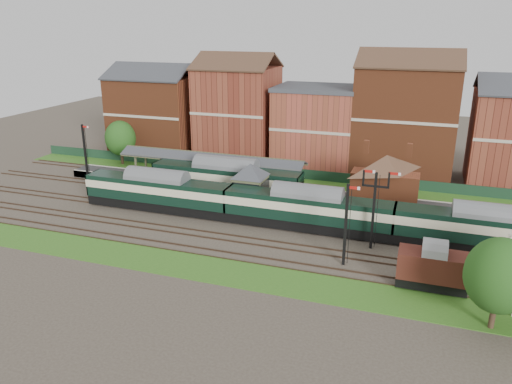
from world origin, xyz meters
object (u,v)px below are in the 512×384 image
(platform_railcar, at_px, (226,179))
(dmu_train, at_px, (307,209))
(signal_box, at_px, (250,186))
(semaphore_bracket, at_px, (374,205))
(goods_van_a, at_px, (433,267))

(platform_railcar, bearing_deg, dmu_train, -28.03)
(signal_box, xyz_separation_m, dmu_train, (7.73, -3.25, -0.71))
(semaphore_bracket, bearing_deg, signal_box, 159.08)
(dmu_train, height_order, goods_van_a, dmu_train)
(platform_railcar, distance_m, goods_van_a, 29.69)
(dmu_train, distance_m, platform_railcar, 13.83)
(goods_van_a, bearing_deg, dmu_train, 145.53)
(dmu_train, relative_size, platform_railcar, 2.80)
(platform_railcar, bearing_deg, semaphore_bracket, -24.76)
(semaphore_bracket, height_order, goods_van_a, semaphore_bracket)
(signal_box, relative_size, dmu_train, 0.11)
(semaphore_bracket, xyz_separation_m, goods_van_a, (5.80, -6.50, -2.63))
(platform_railcar, bearing_deg, goods_van_a, -31.48)
(dmu_train, bearing_deg, semaphore_bracket, -18.89)
(semaphore_bracket, relative_size, platform_railcar, 0.41)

